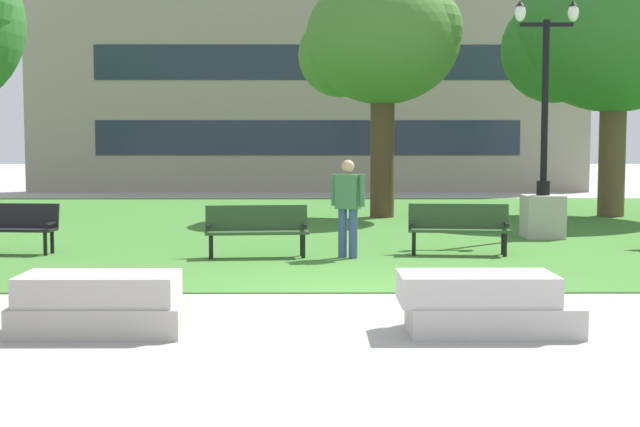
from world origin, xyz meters
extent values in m
plane|color=#A3A09B|center=(0.00, 0.00, 0.00)|extent=(140.00, 140.00, 0.00)
cube|color=#3D752D|center=(0.00, 10.00, 0.01)|extent=(40.00, 20.00, 0.02)
cube|color=#B2ADA3|center=(-2.91, -2.43, 0.16)|extent=(1.80, 0.90, 0.32)
cube|color=#BBB6AB|center=(-2.92, -2.43, 0.48)|extent=(1.66, 0.83, 0.32)
cube|color=#BCB7B2|center=(1.29, -2.43, 0.16)|extent=(1.80, 0.90, 0.32)
cube|color=beige|center=(1.12, -2.43, 0.48)|extent=(1.66, 0.83, 0.32)
cube|color=#284723|center=(-1.63, 3.62, 0.46)|extent=(1.83, 0.60, 0.05)
cube|color=#284723|center=(-1.65, 3.87, 0.69)|extent=(1.80, 0.29, 0.46)
cube|color=black|center=(-2.46, 3.55, 0.58)|extent=(0.10, 0.40, 0.04)
cube|color=black|center=(-0.79, 3.70, 0.58)|extent=(0.10, 0.40, 0.04)
cylinder|color=black|center=(-2.41, 3.39, 0.23)|extent=(0.07, 0.07, 0.41)
cylinder|color=black|center=(-0.81, 3.54, 0.23)|extent=(0.07, 0.07, 0.41)
cylinder|color=black|center=(-2.44, 3.71, 0.23)|extent=(0.07, 0.07, 0.41)
cylinder|color=black|center=(-0.84, 3.86, 0.23)|extent=(0.07, 0.07, 0.41)
cube|color=#284723|center=(1.96, 3.96, 0.46)|extent=(1.84, 0.63, 0.05)
cube|color=#284723|center=(1.99, 4.21, 0.69)|extent=(1.80, 0.31, 0.46)
cube|color=black|center=(1.13, 4.05, 0.58)|extent=(0.10, 0.40, 0.04)
cube|color=black|center=(2.80, 3.87, 0.58)|extent=(0.10, 0.40, 0.04)
cylinder|color=black|center=(1.15, 3.89, 0.23)|extent=(0.07, 0.07, 0.41)
cylinder|color=black|center=(2.74, 3.72, 0.23)|extent=(0.07, 0.07, 0.41)
cylinder|color=black|center=(1.18, 4.20, 0.23)|extent=(0.07, 0.07, 0.41)
cylinder|color=black|center=(2.78, 4.04, 0.23)|extent=(0.07, 0.07, 0.41)
cube|color=black|center=(-6.20, 4.15, 0.46)|extent=(1.83, 0.60, 0.05)
cube|color=black|center=(-6.18, 4.40, 0.69)|extent=(1.80, 0.29, 0.46)
cube|color=black|center=(-5.36, 4.07, 0.58)|extent=(0.10, 0.40, 0.04)
cylinder|color=black|center=(-5.42, 3.92, 0.23)|extent=(0.07, 0.07, 0.41)
cylinder|color=black|center=(-5.39, 4.24, 0.23)|extent=(0.07, 0.07, 0.41)
cube|color=#ADA89E|center=(4.20, 6.84, 0.47)|extent=(0.80, 0.80, 0.90)
cylinder|color=black|center=(4.20, 6.84, 1.07)|extent=(0.28, 0.28, 0.30)
cylinder|color=black|center=(4.20, 6.84, 2.74)|extent=(0.14, 0.14, 3.65)
cube|color=black|center=(4.20, 6.84, 4.47)|extent=(1.10, 0.08, 0.08)
ellipsoid|color=white|center=(3.65, 6.84, 4.71)|extent=(0.22, 0.22, 0.36)
cone|color=black|center=(3.65, 6.84, 4.90)|extent=(0.20, 0.20, 0.13)
ellipsoid|color=white|center=(4.75, 6.84, 4.71)|extent=(0.22, 0.22, 0.36)
cone|color=black|center=(4.75, 6.84, 4.90)|extent=(0.20, 0.20, 0.13)
cylinder|color=#4C3823|center=(1.20, 12.02, 1.84)|extent=(0.65, 0.65, 3.63)
ellipsoid|color=#42752D|center=(1.20, 12.02, 4.78)|extent=(4.11, 4.11, 3.49)
sphere|color=#42752D|center=(0.07, 12.43, 4.37)|extent=(2.26, 2.26, 2.26)
sphere|color=#42752D|center=(2.22, 11.61, 4.99)|extent=(2.05, 2.05, 2.05)
cylinder|color=brown|center=(7.44, 12.23, 1.83)|extent=(0.71, 0.71, 3.62)
ellipsoid|color=#2D6B28|center=(7.44, 12.23, 5.11)|extent=(5.34, 5.34, 4.54)
sphere|color=#2D6B28|center=(5.97, 12.77, 4.57)|extent=(2.94, 2.94, 2.94)
cylinder|color=#384C7A|center=(-0.13, 3.61, 0.45)|extent=(0.15, 0.15, 0.86)
cylinder|color=#384C7A|center=(0.05, 3.52, 0.45)|extent=(0.15, 0.15, 0.86)
cube|color=#3D7047|center=(-0.04, 3.57, 1.18)|extent=(0.46, 0.39, 0.60)
cylinder|color=#3D7047|center=(-0.27, 3.68, 1.20)|extent=(0.14, 0.14, 0.55)
cylinder|color=#3D7047|center=(0.20, 3.45, 1.20)|extent=(0.14, 0.14, 0.55)
sphere|color=tan|center=(-0.04, 3.57, 1.62)|extent=(0.22, 0.22, 0.22)
cube|color=gray|center=(-0.89, 24.50, 4.74)|extent=(22.74, 1.00, 9.48)
cube|color=#232D3D|center=(-0.89, 23.98, 2.20)|extent=(17.06, 0.03, 1.40)
cube|color=#232D3D|center=(-0.89, 23.98, 5.20)|extent=(17.06, 0.03, 1.40)
camera|label=1|loc=(-0.61, -11.85, 2.04)|focal=50.00mm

